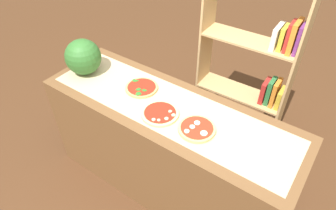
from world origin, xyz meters
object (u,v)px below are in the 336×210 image
at_px(bookshelf, 254,78).
at_px(pizza_mushroom_1, 160,113).
at_px(watermelon, 83,57).
at_px(pizza_mozzarella_2, 197,129).
at_px(pizza_spinach_0, 142,88).

bearing_deg(bookshelf, pizza_mushroom_1, -107.10).
bearing_deg(watermelon, pizza_mozzarella_2, -2.75).
relative_size(pizza_spinach_0, pizza_mozzarella_2, 1.00).
bearing_deg(bookshelf, watermelon, -140.25).
xyz_separation_m(pizza_spinach_0, pizza_mushroom_1, (0.29, -0.16, -0.00)).
bearing_deg(watermelon, pizza_mushroom_1, -4.90).
height_order(pizza_mozzarella_2, bookshelf, bookshelf).
xyz_separation_m(pizza_mozzarella_2, bookshelf, (0.02, 1.00, -0.17)).
xyz_separation_m(pizza_mushroom_1, watermelon, (-0.82, 0.07, 0.13)).
distance_m(pizza_mushroom_1, bookshelf, 1.07).
height_order(pizza_spinach_0, bookshelf, bookshelf).
height_order(pizza_mozzarella_2, watermelon, watermelon).
bearing_deg(watermelon, pizza_spinach_0, 9.11).
height_order(pizza_spinach_0, pizza_mozzarella_2, pizza_mozzarella_2).
relative_size(pizza_mozzarella_2, bookshelf, 0.15).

